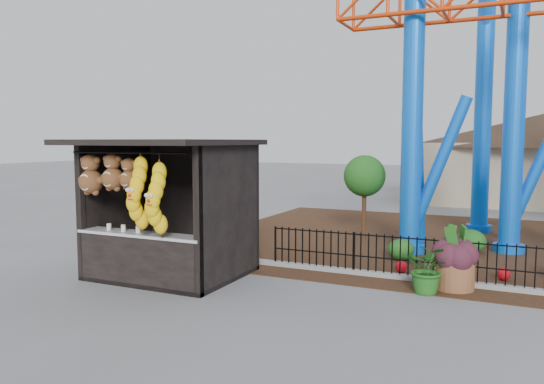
% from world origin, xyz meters
% --- Properties ---
extents(ground, '(120.00, 120.00, 0.00)m').
position_xyz_m(ground, '(0.00, 0.00, 0.00)').
color(ground, slate).
rests_on(ground, ground).
extents(mulch_bed, '(18.00, 12.00, 0.02)m').
position_xyz_m(mulch_bed, '(4.00, 8.00, 0.01)').
color(mulch_bed, '#331E11').
rests_on(mulch_bed, ground).
extents(curb, '(18.00, 0.18, 0.12)m').
position_xyz_m(curb, '(4.00, 3.00, 0.06)').
color(curb, gray).
rests_on(curb, ground).
extents(prize_booth, '(3.50, 3.40, 3.12)m').
position_xyz_m(prize_booth, '(-3.03, 0.88, 1.54)').
color(prize_booth, black).
rests_on(prize_booth, ground).
extents(terracotta_planter, '(0.98, 0.98, 0.62)m').
position_xyz_m(terracotta_planter, '(3.04, 2.70, 0.31)').
color(terracotta_planter, brown).
rests_on(terracotta_planter, ground).
extents(planter_foliage, '(0.70, 0.70, 0.64)m').
position_xyz_m(planter_foliage, '(3.04, 2.70, 0.94)').
color(planter_foliage, '#381621').
rests_on(planter_foliage, terracotta_planter).
extents(potted_plant, '(1.03, 0.93, 1.03)m').
position_xyz_m(potted_plant, '(2.60, 2.15, 0.51)').
color(potted_plant, '#1E5519').
rests_on(potted_plant, ground).
extents(landscaping, '(7.56, 3.62, 0.64)m').
position_xyz_m(landscaping, '(4.72, 5.30, 0.30)').
color(landscaping, '#1C5218').
rests_on(landscaping, mulch_bed).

